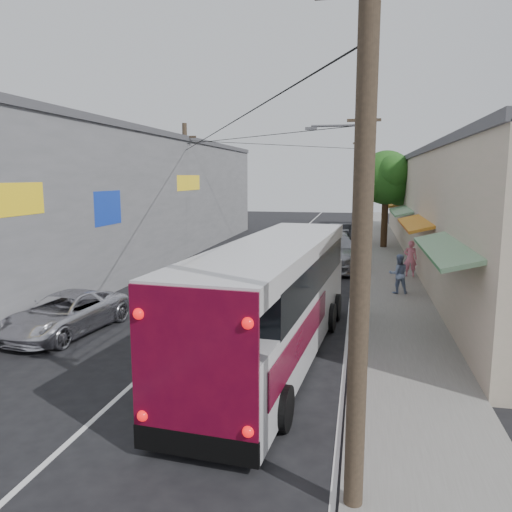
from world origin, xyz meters
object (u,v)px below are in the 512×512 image
at_px(jeepney, 65,314).
at_px(pedestrian_near, 410,258).
at_px(pedestrian_far, 398,274).
at_px(parked_car_mid, 338,242).
at_px(coach_bus, 276,298).
at_px(parked_car_far, 340,234).
at_px(parked_suv, 333,251).

distance_m(jeepney, pedestrian_near, 15.86).
bearing_deg(pedestrian_far, parked_car_mid, -87.74).
bearing_deg(coach_bus, parked_car_far, 92.66).
relative_size(coach_bus, parked_car_far, 2.57).
bearing_deg(coach_bus, jeepney, 179.07).
bearing_deg(parked_car_mid, parked_suv, -84.47).
height_order(coach_bus, parked_car_mid, coach_bus).
xyz_separation_m(parked_suv, parked_car_mid, (0.00, 5.73, -0.26)).
height_order(parked_car_mid, parked_car_far, parked_car_far).
xyz_separation_m(parked_car_far, pedestrian_far, (2.99, -15.73, 0.22)).
distance_m(pedestrian_near, pedestrian_far, 3.85).
relative_size(parked_car_far, pedestrian_near, 2.50).
height_order(pedestrian_near, pedestrian_far, pedestrian_near).
bearing_deg(jeepney, pedestrian_far, 41.52).
relative_size(parked_car_mid, parked_car_far, 0.90).
distance_m(parked_car_mid, pedestrian_far, 12.11).
xyz_separation_m(pedestrian_near, pedestrian_far, (-0.81, -3.76, -0.06)).
bearing_deg(pedestrian_near, pedestrian_far, 85.02).
height_order(jeepney, parked_suv, parked_suv).
height_order(jeepney, pedestrian_near, pedestrian_near).
bearing_deg(parked_car_mid, pedestrian_far, -70.17).
xyz_separation_m(parked_suv, parked_car_far, (0.00, 9.73, -0.21)).
xyz_separation_m(parked_suv, pedestrian_far, (2.99, -5.99, 0.00)).
bearing_deg(parked_car_far, parked_suv, -90.88).
relative_size(coach_bus, pedestrian_far, 6.87).
distance_m(jeepney, parked_car_far, 24.21).
height_order(jeepney, parked_car_mid, parked_car_mid).
bearing_deg(coach_bus, pedestrian_near, 73.11).
xyz_separation_m(parked_car_mid, parked_car_far, (0.00, 4.00, 0.05)).
distance_m(coach_bus, jeepney, 6.91).
relative_size(parked_car_mid, pedestrian_near, 2.25).
bearing_deg(jeepney, parked_car_far, 78.81).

